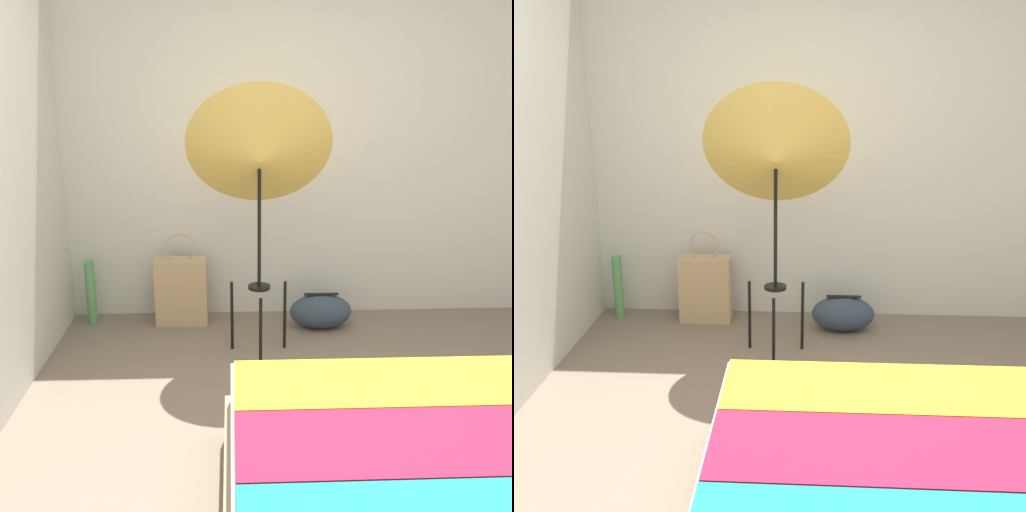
% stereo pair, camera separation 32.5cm
% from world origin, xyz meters
% --- Properties ---
extents(ground_plane, '(14.00, 14.00, 0.00)m').
position_xyz_m(ground_plane, '(0.00, 0.00, 0.00)').
color(ground_plane, '#756656').
extents(wall_back, '(8.00, 0.05, 2.60)m').
position_xyz_m(wall_back, '(0.00, 2.04, 1.30)').
color(wall_back, beige).
rests_on(wall_back, ground_plane).
extents(wall_side_left, '(0.05, 8.00, 2.60)m').
position_xyz_m(wall_side_left, '(-1.60, 1.00, 1.30)').
color(wall_side_left, beige).
rests_on(wall_side_left, ground_plane).
extents(photo_umbrella, '(0.87, 0.58, 1.68)m').
position_xyz_m(photo_umbrella, '(-0.24, 1.29, 1.27)').
color(photo_umbrella, black).
rests_on(photo_umbrella, ground_plane).
extents(tote_bag, '(0.36, 0.17, 0.67)m').
position_xyz_m(tote_bag, '(-0.77, 1.84, 0.24)').
color(tote_bag, tan).
rests_on(tote_bag, ground_plane).
extents(duffel_bag, '(0.43, 0.25, 0.25)m').
position_xyz_m(duffel_bag, '(0.21, 1.71, 0.12)').
color(duffel_bag, '#2D3D4C').
rests_on(duffel_bag, ground_plane).
extents(paper_roll, '(0.07, 0.07, 0.47)m').
position_xyz_m(paper_roll, '(-1.41, 1.85, 0.23)').
color(paper_roll, '#56995B').
rests_on(paper_roll, ground_plane).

